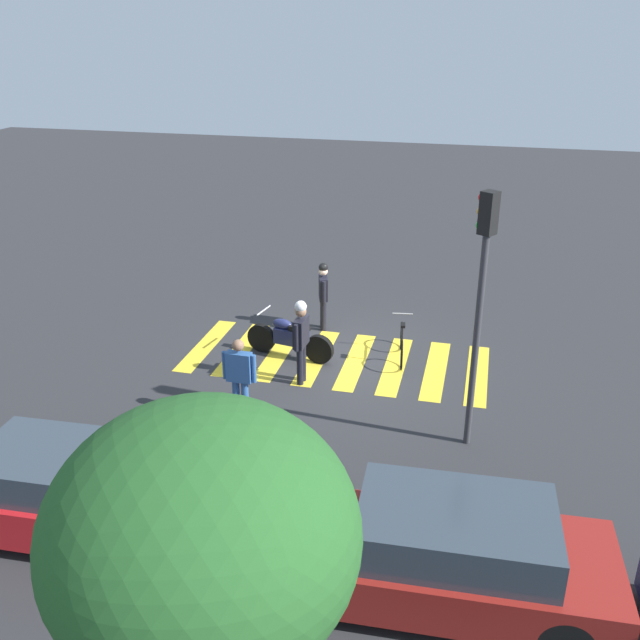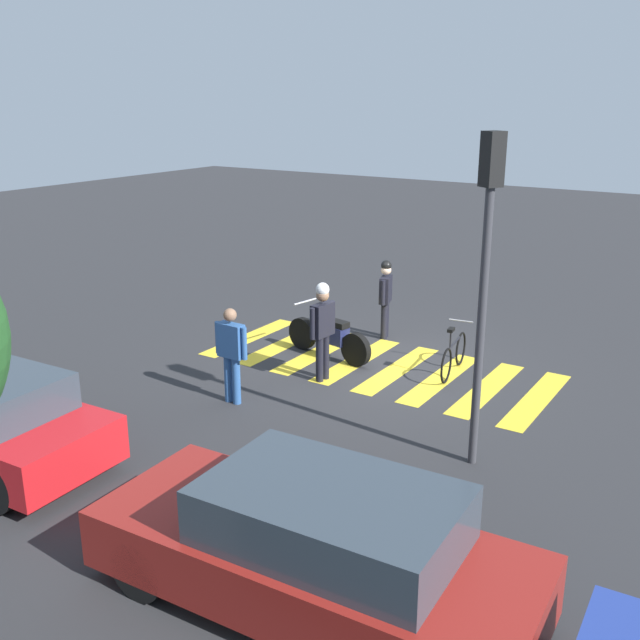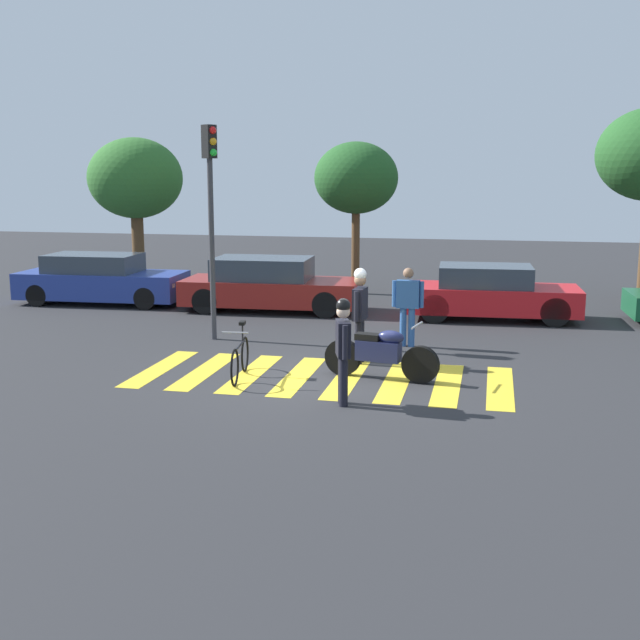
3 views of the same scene
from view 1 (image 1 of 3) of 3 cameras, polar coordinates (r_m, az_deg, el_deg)
The scene contains 11 objects.
ground_plane at distance 15.99m, azimuth 1.30°, elevation -3.19°, with size 60.00×60.00×0.00m, color #2B2B2D.
police_motorcycle at distance 15.91m, azimuth -2.45°, elevation -1.48°, with size 2.12×0.70×1.05m.
leaning_bicycle at distance 15.96m, azimuth 6.63°, elevation -1.93°, with size 0.46×1.68×0.99m.
officer_on_foot at distance 14.54m, azimuth -1.55°, elevation -1.28°, with size 0.25×0.69×1.86m.
officer_by_motorcycle at distance 17.14m, azimuth 0.27°, elevation 2.32°, with size 0.33×0.63×1.73m.
pedestrian_bystander at distance 13.36m, azimuth -6.54°, elevation -4.42°, with size 0.67×0.22×1.68m.
crosswalk_stripes at distance 15.99m, azimuth 1.30°, elevation -3.18°, with size 6.75×2.87×0.01m.
car_maroon_wagon at distance 9.86m, azimuth 9.75°, elevation -18.15°, with size 4.75×2.04×1.42m.
car_red_convertible at distance 11.55m, azimuth -20.95°, elevation -12.67°, with size 4.28×1.92×1.36m.
traffic_light_pole at distance 11.95m, azimuth 12.92°, elevation 2.87°, with size 0.36×0.33×4.64m.
street_tree_mid at distance 5.79m, azimuth -9.48°, elevation -16.99°, with size 2.49×2.49×4.53m.
Camera 1 is at (-3.03, 13.97, 7.17)m, focal length 39.48 mm.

